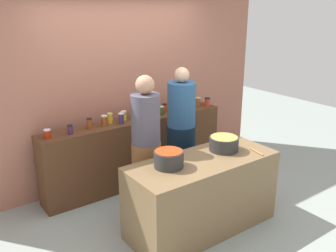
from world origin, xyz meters
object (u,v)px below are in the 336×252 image
object	(u,v)px
preserve_jar_14	(198,102)
cook_in_cap	(181,138)
preserve_jar_8	(143,114)
cooking_pot_center	(224,144)
preserve_jar_13	(184,107)
preserve_jar_6	(124,116)
preserve_jar_9	(154,112)
cook_with_tongs	(146,155)
preserve_jar_12	(174,107)
wooden_spoon	(257,152)
cooking_pot_left	(169,159)
preserve_jar_11	(165,108)
preserve_jar_5	(121,118)
preserve_jar_2	(89,123)
preserve_jar_1	(70,130)
preserve_jar_4	(110,118)
preserve_jar_3	(104,121)
preserve_jar_0	(47,134)
preserve_jar_15	(207,102)
preserve_jar_7	(133,114)
preserve_jar_10	(161,111)

from	to	relation	value
preserve_jar_14	cook_in_cap	xyz separation A→B (m)	(-0.78, -0.59, -0.24)
preserve_jar_8	cooking_pot_center	distance (m)	1.34
preserve_jar_13	cooking_pot_center	bearing A→B (deg)	-108.67
preserve_jar_6	preserve_jar_9	bearing A→B (deg)	-11.20
cook_with_tongs	preserve_jar_14	bearing A→B (deg)	29.76
preserve_jar_12	wooden_spoon	distance (m)	1.62
preserve_jar_14	cooking_pot_left	size ratio (longest dim) A/B	0.43
preserve_jar_11	cook_with_tongs	world-z (taller)	cook_with_tongs
preserve_jar_5	cook_in_cap	xyz separation A→B (m)	(0.61, -0.50, -0.25)
preserve_jar_2	preserve_jar_9	xyz separation A→B (m)	(0.95, -0.03, -0.01)
preserve_jar_2	preserve_jar_11	bearing A→B (deg)	2.71
preserve_jar_1	cooking_pot_left	distance (m)	1.39
preserve_jar_4	cooking_pot_center	xyz separation A→B (m)	(0.72, -1.40, -0.08)
preserve_jar_14	cook_in_cap	world-z (taller)	cook_in_cap
preserve_jar_11	preserve_jar_14	xyz separation A→B (m)	(0.60, -0.03, 0.00)
preserve_jar_4	preserve_jar_13	xyz separation A→B (m)	(1.15, -0.13, -0.01)
cook_in_cap	preserve_jar_5	bearing A→B (deg)	140.65
preserve_jar_3	wooden_spoon	world-z (taller)	preserve_jar_3
cook_in_cap	preserve_jar_4	bearing A→B (deg)	139.29
preserve_jar_0	preserve_jar_9	world-z (taller)	same
preserve_jar_15	cook_with_tongs	xyz separation A→B (m)	(-1.59, -0.75, -0.23)
preserve_jar_7	cooking_pot_center	xyz separation A→B (m)	(0.37, -1.38, -0.09)
preserve_jar_15	cooking_pot_left	bearing A→B (deg)	-142.48
preserve_jar_13	preserve_jar_4	bearing A→B (deg)	173.66
preserve_jar_9	wooden_spoon	distance (m)	1.63
preserve_jar_7	wooden_spoon	xyz separation A→B (m)	(0.63, -1.65, -0.16)
preserve_jar_1	wooden_spoon	xyz separation A→B (m)	(1.57, -1.56, -0.14)
preserve_jar_6	wooden_spoon	xyz separation A→B (m)	(0.77, -1.67, -0.15)
preserve_jar_6	cooking_pot_center	size ratio (longest dim) A/B	0.38
preserve_jar_7	preserve_jar_9	xyz separation A→B (m)	(0.29, -0.06, -0.02)
preserve_jar_1	preserve_jar_4	bearing A→B (deg)	10.30
preserve_jar_5	preserve_jar_13	distance (m)	1.04
preserve_jar_3	preserve_jar_5	xyz separation A→B (m)	(0.22, -0.04, 0.00)
preserve_jar_0	preserve_jar_5	xyz separation A→B (m)	(0.96, -0.03, 0.02)
preserve_jar_3	preserve_jar_0	bearing A→B (deg)	-179.22
preserve_jar_7	preserve_jar_13	bearing A→B (deg)	-7.68
preserve_jar_5	preserve_jar_14	size ratio (longest dim) A/B	1.09
preserve_jar_2	preserve_jar_7	size ratio (longest dim) A/B	0.92
preserve_jar_5	preserve_jar_8	bearing A→B (deg)	5.16
preserve_jar_3	preserve_jar_10	distance (m)	0.87
preserve_jar_7	preserve_jar_8	world-z (taller)	preserve_jar_7
preserve_jar_8	preserve_jar_12	world-z (taller)	preserve_jar_12
cooking_pot_left	wooden_spoon	world-z (taller)	cooking_pot_left
preserve_jar_12	cooking_pot_center	distance (m)	1.38
preserve_jar_0	preserve_jar_6	world-z (taller)	preserve_jar_6
preserve_jar_10	preserve_jar_15	bearing A→B (deg)	-2.01
preserve_jar_15	cooking_pot_center	size ratio (longest dim) A/B	0.40
preserve_jar_14	preserve_jar_4	bearing A→B (deg)	179.00
preserve_jar_10	preserve_jar_11	size ratio (longest dim) A/B	1.04
preserve_jar_10	cook_in_cap	size ratio (longest dim) A/B	0.08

